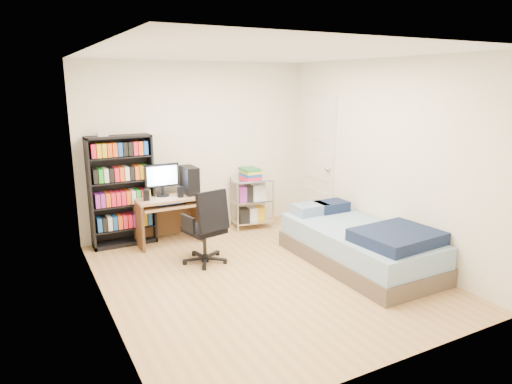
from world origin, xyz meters
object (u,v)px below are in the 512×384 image
media_shelf (122,190)px  bed (360,245)px  office_chair (206,240)px  computer_desk (173,200)px

media_shelf → bed: size_ratio=0.76×
media_shelf → office_chair: (0.75, -1.17, -0.48)m
computer_desk → bed: 2.61m
media_shelf → bed: 3.24m
media_shelf → computer_desk: media_shelf is taller
media_shelf → bed: bearing=-41.4°
computer_desk → bed: bearing=-47.9°
media_shelf → office_chair: 1.47m
computer_desk → office_chair: 1.02m
computer_desk → office_chair: bearing=-84.4°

